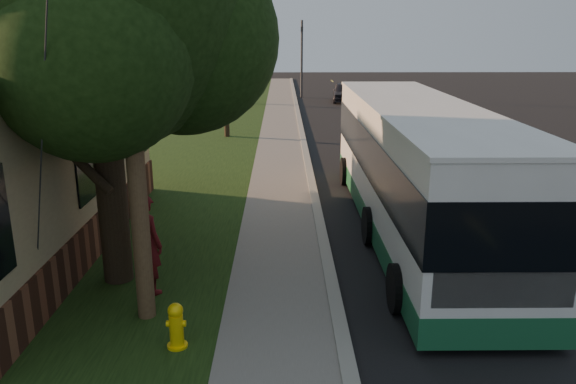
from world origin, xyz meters
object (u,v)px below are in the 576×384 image
(bare_tree_near, at_px, (226,91))
(traffic_signal, at_px, (302,54))
(bare_tree_far, at_px, (251,74))
(leafy_tree, at_px, (99,9))
(fire_hydrant, at_px, (176,326))
(transit_bus, at_px, (416,164))
(utility_pole, at_px, (126,43))
(skateboarder, at_px, (147,244))
(distant_car, at_px, (344,92))

(bare_tree_near, relative_size, traffic_signal, 0.78)
(bare_tree_near, bearing_deg, bare_tree_far, 87.61)
(leafy_tree, bearing_deg, traffic_signal, 81.53)
(leafy_tree, bearing_deg, fire_hydrant, -59.33)
(transit_bus, bearing_deg, leafy_tree, -156.37)
(leafy_tree, distance_m, bare_tree_near, 15.66)
(fire_hydrant, distance_m, transit_bus, 7.44)
(traffic_signal, bearing_deg, bare_tree_far, -131.19)
(leafy_tree, distance_m, bare_tree_far, 27.56)
(traffic_signal, height_order, transit_bus, traffic_signal)
(transit_bus, bearing_deg, utility_pole, -141.30)
(traffic_signal, bearing_deg, utility_pole, -96.58)
(bare_tree_near, distance_m, traffic_signal, 16.52)
(transit_bus, bearing_deg, skateboarder, -148.33)
(fire_hydrant, relative_size, traffic_signal, 0.13)
(bare_tree_far, bearing_deg, traffic_signal, 48.81)
(fire_hydrant, relative_size, utility_pole, 0.08)
(utility_pole, height_order, bare_tree_near, utility_pole)
(utility_pole, relative_size, transit_bus, 0.78)
(transit_bus, bearing_deg, distant_car, 87.57)
(distant_car, bearing_deg, skateboarder, -97.80)
(leafy_tree, distance_m, transit_bus, 7.86)
(bare_tree_near, distance_m, skateboarder, 16.11)
(traffic_signal, relative_size, distant_car, 1.41)
(fire_hydrant, relative_size, transit_bus, 0.06)
(leafy_tree, height_order, bare_tree_far, leafy_tree)
(fire_hydrant, distance_m, traffic_signal, 34.25)
(traffic_signal, bearing_deg, fire_hydrant, -95.21)
(skateboarder, bearing_deg, leafy_tree, -8.97)
(utility_pole, distance_m, traffic_signal, 33.26)
(fire_hydrant, xyz_separation_m, bare_tree_far, (-0.40, 30.00, 1.57))
(utility_pole, xyz_separation_m, bare_tree_near, (-0.19, 17.01, -2.48))
(fire_hydrant, xyz_separation_m, skateboarder, (-0.85, 1.93, 0.59))
(utility_pole, height_order, transit_bus, utility_pole)
(skateboarder, xyz_separation_m, distant_car, (6.85, 29.72, -0.36))
(bare_tree_far, relative_size, distant_car, 1.03)
(fire_hydrant, height_order, transit_bus, transit_bus)
(traffic_signal, distance_m, distant_car, 4.49)
(fire_hydrant, height_order, bare_tree_near, bare_tree_near)
(utility_pole, height_order, distant_car, utility_pole)
(distant_car, bearing_deg, utility_pole, -97.15)
(bare_tree_near, bearing_deg, distant_car, 63.19)
(utility_pole, relative_size, skateboarder, 4.75)
(transit_bus, bearing_deg, traffic_signal, 93.59)
(traffic_signal, height_order, skateboarder, traffic_signal)
(transit_bus, relative_size, distant_car, 2.99)
(transit_bus, height_order, distant_car, transit_bus)
(fire_hydrant, height_order, utility_pole, utility_pole)
(fire_hydrant, relative_size, leafy_tree, 0.09)
(skateboarder, distance_m, distant_car, 30.50)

